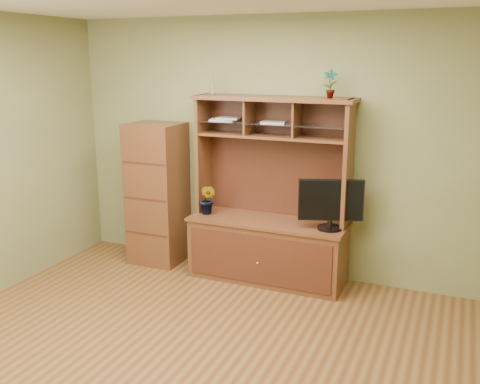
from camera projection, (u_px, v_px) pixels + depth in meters
The scene contains 8 objects.
room at pixel (174, 190), 3.85m from camera, with size 4.54×4.04×2.74m.
media_hutch at pixel (269, 231), 5.56m from camera, with size 1.66×0.61×1.90m.
monitor at pixel (331, 203), 5.14m from camera, with size 0.61×0.25×0.50m.
orchid_plant at pixel (208, 200), 5.66m from camera, with size 0.18×0.14×0.32m, color #23551D.
top_plant at pixel (330, 84), 5.04m from camera, with size 0.14×0.10×0.27m, color #3A6423.
reed_diffuser at pixel (213, 84), 5.51m from camera, with size 0.06×0.06×0.28m.
magazines at pixel (240, 120), 5.48m from camera, with size 0.84×0.24×0.04m.
side_cabinet at pixel (157, 194), 6.00m from camera, with size 0.56×0.51×1.58m.
Camera 1 is at (1.90, -3.26, 2.28)m, focal length 40.00 mm.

